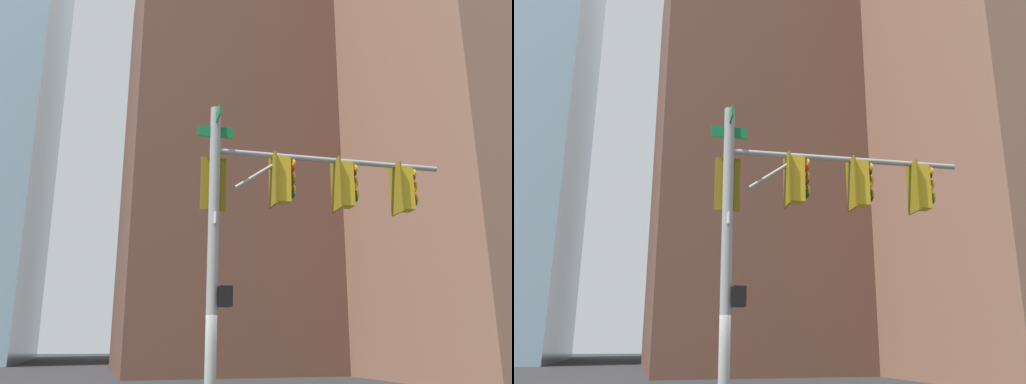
% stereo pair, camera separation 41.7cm
% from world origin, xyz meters
% --- Properties ---
extents(signal_pole_assembly, '(1.17, 5.66, 6.91)m').
position_xyz_m(signal_pole_assembly, '(-0.44, -1.82, 4.74)').
color(signal_pole_assembly, gray).
rests_on(signal_pole_assembly, ground_plane).
extents(building_brick_midblock, '(20.64, 19.61, 36.27)m').
position_xyz_m(building_brick_midblock, '(30.79, -9.55, 18.14)').
color(building_brick_midblock, brown).
rests_on(building_brick_midblock, ground_plane).
extents(building_brick_farside, '(22.21, 15.34, 44.06)m').
position_xyz_m(building_brick_farside, '(54.28, -13.08, 22.03)').
color(building_brick_farside, brown).
rests_on(building_brick_farside, ground_plane).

